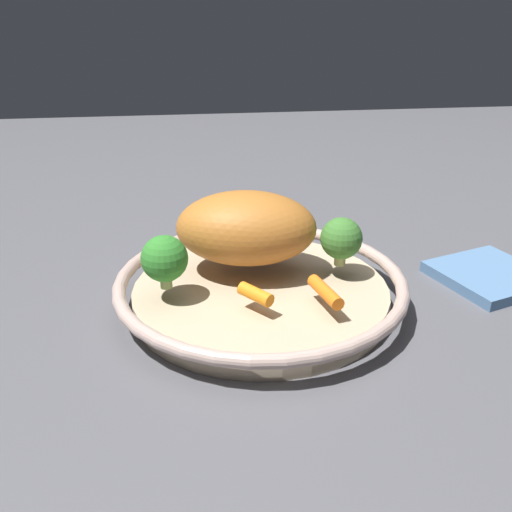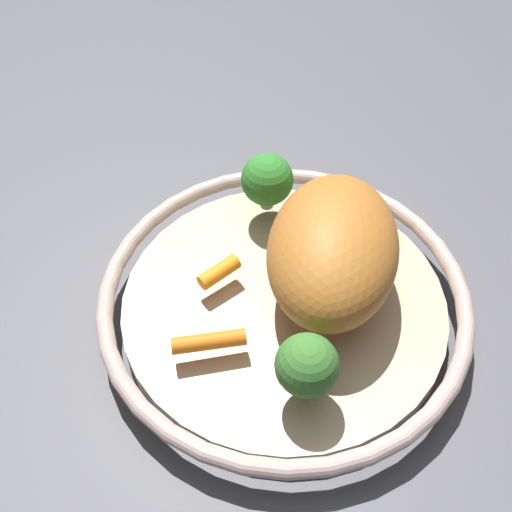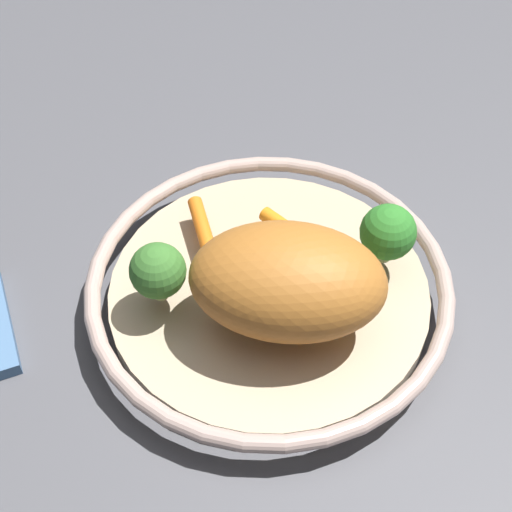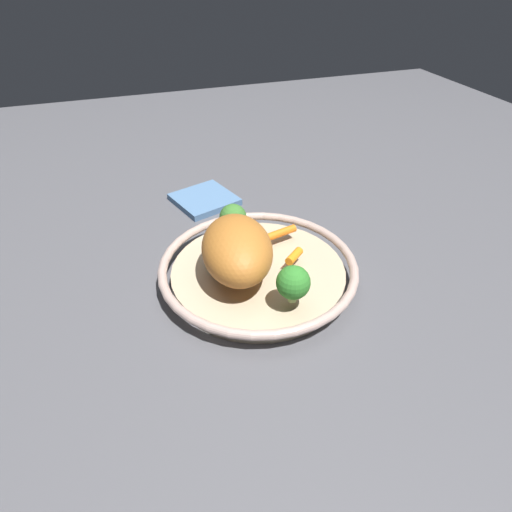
% 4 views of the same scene
% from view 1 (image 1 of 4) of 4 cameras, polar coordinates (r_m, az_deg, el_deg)
% --- Properties ---
extents(ground_plane, '(2.39, 2.39, 0.00)m').
position_cam_1_polar(ground_plane, '(0.69, 0.46, -4.85)').
color(ground_plane, '#4C4C51').
extents(serving_bowl, '(0.34, 0.34, 0.04)m').
position_cam_1_polar(serving_bowl, '(0.68, 0.47, -3.28)').
color(serving_bowl, tan).
rests_on(serving_bowl, ground_plane).
extents(roast_chicken_piece, '(0.18, 0.14, 0.09)m').
position_cam_1_polar(roast_chicken_piece, '(0.69, -0.97, 2.81)').
color(roast_chicken_piece, '#AF6727').
rests_on(roast_chicken_piece, serving_bowl).
extents(baby_carrot_near_rim, '(0.03, 0.06, 0.02)m').
position_cam_1_polar(baby_carrot_near_rim, '(0.62, 6.87, -3.54)').
color(baby_carrot_near_rim, orange).
rests_on(baby_carrot_near_rim, serving_bowl).
extents(baby_carrot_back, '(0.04, 0.04, 0.02)m').
position_cam_1_polar(baby_carrot_back, '(0.61, -0.05, -3.80)').
color(baby_carrot_back, orange).
rests_on(baby_carrot_back, serving_bowl).
extents(broccoli_floret_mid, '(0.05, 0.05, 0.06)m').
position_cam_1_polar(broccoli_floret_mid, '(0.69, 8.43, 1.70)').
color(broccoli_floret_mid, '#9BA566').
rests_on(broccoli_floret_mid, serving_bowl).
extents(broccoli_floret_edge, '(0.05, 0.05, 0.06)m').
position_cam_1_polar(broccoli_floret_edge, '(0.64, -9.03, -0.29)').
color(broccoli_floret_edge, '#94AD66').
rests_on(broccoli_floret_edge, serving_bowl).
extents(dish_towel, '(0.16, 0.16, 0.01)m').
position_cam_1_polar(dish_towel, '(0.80, 22.10, -1.81)').
color(dish_towel, '#4C7099').
rests_on(dish_towel, ground_plane).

